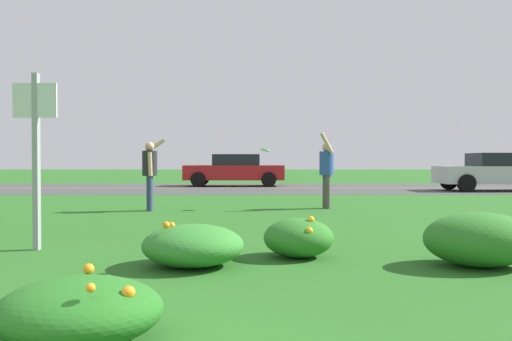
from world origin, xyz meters
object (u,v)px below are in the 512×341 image
object	(u,v)px
person_catcher_blue_shirt	(326,169)
frisbee_white	(265,150)
person_thrower_dark_shirt	(150,170)
car_silver_leftmost	(498,172)
car_red_center_left	(235,170)
sign_post_near_path	(36,142)

from	to	relation	value
person_catcher_blue_shirt	frisbee_white	xyz separation A→B (m)	(-1.48, -0.08, 0.45)
person_thrower_dark_shirt	car_silver_leftmost	distance (m)	14.27
person_catcher_blue_shirt	car_silver_leftmost	xyz separation A→B (m)	(7.61, 7.52, -0.21)
car_red_center_left	person_thrower_dark_shirt	bearing A→B (deg)	-97.00
person_thrower_dark_shirt	car_red_center_left	xyz separation A→B (m)	(1.47, 11.93, -0.21)
frisbee_white	car_silver_leftmost	distance (m)	11.87
person_thrower_dark_shirt	frisbee_white	distance (m)	2.74
car_silver_leftmost	sign_post_near_path	bearing A→B (deg)	-132.05
person_catcher_blue_shirt	car_silver_leftmost	size ratio (longest dim) A/B	0.41
person_thrower_dark_shirt	car_red_center_left	bearing A→B (deg)	83.00
person_catcher_blue_shirt	car_silver_leftmost	world-z (taller)	person_catcher_blue_shirt
person_catcher_blue_shirt	car_red_center_left	world-z (taller)	person_catcher_blue_shirt
person_thrower_dark_shirt	car_silver_leftmost	bearing A→B (deg)	34.66
car_silver_leftmost	frisbee_white	bearing A→B (deg)	-140.06
frisbee_white	person_catcher_blue_shirt	bearing A→B (deg)	3.21
person_catcher_blue_shirt	sign_post_near_path	bearing A→B (deg)	-127.35
frisbee_white	person_thrower_dark_shirt	bearing A→B (deg)	-169.20
sign_post_near_path	frisbee_white	distance (m)	6.57
car_red_center_left	sign_post_near_path	bearing A→B (deg)	-96.12
car_silver_leftmost	person_catcher_blue_shirt	bearing A→B (deg)	-135.31
sign_post_near_path	car_silver_leftmost	world-z (taller)	sign_post_near_path
sign_post_near_path	car_silver_leftmost	bearing A→B (deg)	47.95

